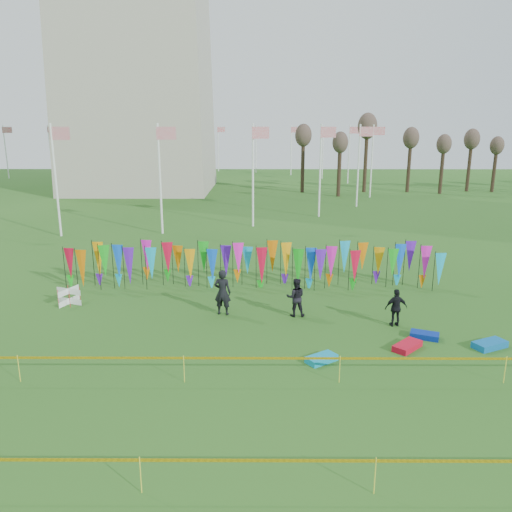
{
  "coord_description": "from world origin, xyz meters",
  "views": [
    {
      "loc": [
        0.43,
        -15.59,
        7.73
      ],
      "look_at": [
        0.33,
        6.0,
        2.13
      ],
      "focal_mm": 35.0,
      "sensor_mm": 36.0,
      "label": 1
    }
  ],
  "objects_px": {
    "kite_bag_turquoise": "(321,359)",
    "kite_bag_blue": "(425,335)",
    "box_kite": "(69,296)",
    "person_left": "(223,292)",
    "person_mid": "(296,297)",
    "person_right": "(396,308)",
    "kite_bag_teal": "(490,344)",
    "kite_bag_red": "(407,346)"
  },
  "relations": [
    {
      "from": "person_right",
      "to": "kite_bag_teal",
      "type": "xyz_separation_m",
      "value": [
        2.88,
        -2.02,
        -0.65
      ]
    },
    {
      "from": "box_kite",
      "to": "kite_bag_red",
      "type": "relative_size",
      "value": 0.61
    },
    {
      "from": "kite_bag_turquoise",
      "to": "kite_bag_blue",
      "type": "distance_m",
      "value": 4.59
    },
    {
      "from": "person_left",
      "to": "kite_bag_red",
      "type": "bearing_deg",
      "value": 163.9
    },
    {
      "from": "kite_bag_turquoise",
      "to": "person_left",
      "type": "bearing_deg",
      "value": 129.59
    },
    {
      "from": "person_left",
      "to": "kite_bag_turquoise",
      "type": "xyz_separation_m",
      "value": [
        3.66,
        -4.42,
        -0.87
      ]
    },
    {
      "from": "person_left",
      "to": "kite_bag_blue",
      "type": "height_order",
      "value": "person_left"
    },
    {
      "from": "box_kite",
      "to": "kite_bag_turquoise",
      "type": "height_order",
      "value": "box_kite"
    },
    {
      "from": "person_right",
      "to": "kite_bag_red",
      "type": "bearing_deg",
      "value": 80.99
    },
    {
      "from": "box_kite",
      "to": "kite_bag_red",
      "type": "height_order",
      "value": "box_kite"
    },
    {
      "from": "box_kite",
      "to": "person_left",
      "type": "distance_m",
      "value": 7.13
    },
    {
      "from": "kite_bag_teal",
      "to": "box_kite",
      "type": "bearing_deg",
      "value": 165.06
    },
    {
      "from": "kite_bag_red",
      "to": "kite_bag_teal",
      "type": "xyz_separation_m",
      "value": [
        3.01,
        0.13,
        0.01
      ]
    },
    {
      "from": "person_left",
      "to": "person_mid",
      "type": "distance_m",
      "value": 3.08
    },
    {
      "from": "person_left",
      "to": "kite_bag_teal",
      "type": "height_order",
      "value": "person_left"
    },
    {
      "from": "kite_bag_turquoise",
      "to": "kite_bag_blue",
      "type": "relative_size",
      "value": 1.04
    },
    {
      "from": "kite_bag_blue",
      "to": "kite_bag_red",
      "type": "bearing_deg",
      "value": -133.85
    },
    {
      "from": "box_kite",
      "to": "kite_bag_red",
      "type": "distance_m",
      "value": 14.61
    },
    {
      "from": "kite_bag_turquoise",
      "to": "kite_bag_blue",
      "type": "bearing_deg",
      "value": 25.6
    },
    {
      "from": "kite_bag_blue",
      "to": "kite_bag_red",
      "type": "height_order",
      "value": "kite_bag_red"
    },
    {
      "from": "person_left",
      "to": "kite_bag_red",
      "type": "height_order",
      "value": "person_left"
    },
    {
      "from": "person_mid",
      "to": "kite_bag_turquoise",
      "type": "bearing_deg",
      "value": 97.68
    },
    {
      "from": "kite_bag_turquoise",
      "to": "person_mid",
      "type": "bearing_deg",
      "value": 97.79
    },
    {
      "from": "person_mid",
      "to": "kite_bag_blue",
      "type": "bearing_deg",
      "value": 154.24
    },
    {
      "from": "kite_bag_turquoise",
      "to": "kite_bag_teal",
      "type": "xyz_separation_m",
      "value": [
        6.22,
        1.15,
        0.01
      ]
    },
    {
      "from": "kite_bag_turquoise",
      "to": "kite_bag_blue",
      "type": "height_order",
      "value": "kite_bag_blue"
    },
    {
      "from": "box_kite",
      "to": "kite_bag_blue",
      "type": "relative_size",
      "value": 0.73
    },
    {
      "from": "box_kite",
      "to": "person_right",
      "type": "bearing_deg",
      "value": -10.04
    },
    {
      "from": "person_right",
      "to": "kite_bag_blue",
      "type": "bearing_deg",
      "value": 118.34
    },
    {
      "from": "person_right",
      "to": "kite_bag_blue",
      "type": "xyz_separation_m",
      "value": [
        0.8,
        -1.19,
        -0.66
      ]
    },
    {
      "from": "person_left",
      "to": "person_right",
      "type": "relative_size",
      "value": 1.28
    },
    {
      "from": "person_right",
      "to": "kite_bag_teal",
      "type": "height_order",
      "value": "person_right"
    },
    {
      "from": "person_right",
      "to": "kite_bag_red",
      "type": "relative_size",
      "value": 1.26
    },
    {
      "from": "person_left",
      "to": "person_right",
      "type": "bearing_deg",
      "value": -179.84
    },
    {
      "from": "person_left",
      "to": "kite_bag_turquoise",
      "type": "height_order",
      "value": "person_left"
    },
    {
      "from": "kite_bag_red",
      "to": "kite_bag_turquoise",
      "type": "bearing_deg",
      "value": -162.45
    },
    {
      "from": "person_right",
      "to": "kite_bag_red",
      "type": "height_order",
      "value": "person_right"
    },
    {
      "from": "kite_bag_teal",
      "to": "person_mid",
      "type": "bearing_deg",
      "value": 155.49
    },
    {
      "from": "person_right",
      "to": "kite_bag_turquoise",
      "type": "xyz_separation_m",
      "value": [
        -3.34,
        -3.17,
        -0.66
      ]
    },
    {
      "from": "person_left",
      "to": "kite_bag_teal",
      "type": "bearing_deg",
      "value": 171.95
    },
    {
      "from": "box_kite",
      "to": "kite_bag_red",
      "type": "bearing_deg",
      "value": -18.49
    },
    {
      "from": "kite_bag_red",
      "to": "kite_bag_teal",
      "type": "distance_m",
      "value": 3.01
    }
  ]
}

